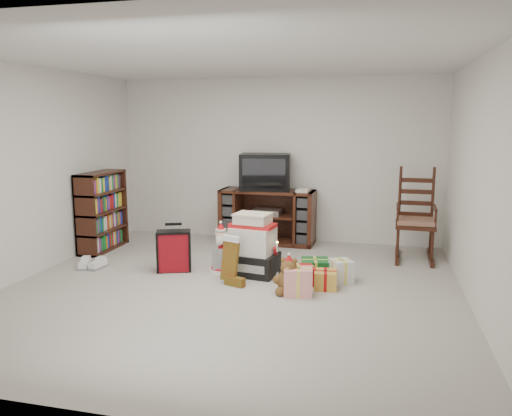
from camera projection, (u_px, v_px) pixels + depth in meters
The scene contains 13 objects.
room at pixel (231, 178), 5.34m from camera, with size 5.01×5.01×2.51m.
tv_stand at pixel (267, 216), 7.63m from camera, with size 1.45×0.55×0.82m.
bookshelf at pixel (102, 212), 7.20m from camera, with size 0.31×0.93×1.13m.
rocking_chair at pixel (415, 226), 6.79m from camera, with size 0.54×0.87×1.29m.
gift_pile at pixel (253, 248), 6.05m from camera, with size 0.65×0.52×0.74m.
red_suitcase at pixel (174, 251), 6.20m from camera, with size 0.44×0.33×0.60m.
stocking at pixel (230, 260), 5.72m from camera, with size 0.26×0.11×0.57m, color #0C721A, non-canonical shape.
teddy_bear at pixel (289, 278), 5.41m from camera, with size 0.26×0.23×0.39m.
santa_figurine at pixel (268, 257), 6.07m from camera, with size 0.27×0.26×0.56m.
mrs_claus_figurine at pixel (221, 253), 6.17m from camera, with size 0.31×0.29×0.63m.
sneaker_pair at pixel (91, 265), 6.35m from camera, with size 0.34×0.29×0.10m.
gift_cluster at pixel (314, 272), 5.71m from camera, with size 0.84×0.95×0.29m.
crt_television at pixel (265, 172), 7.54m from camera, with size 0.81×0.64×0.55m.
Camera 1 is at (1.53, -5.10, 1.86)m, focal length 35.00 mm.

